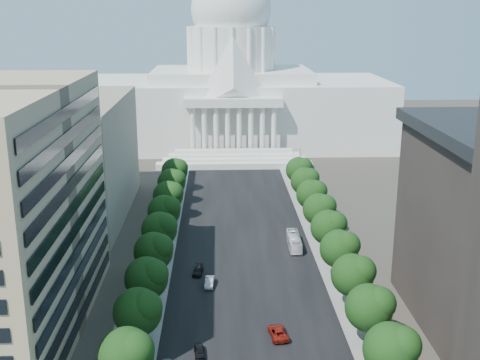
{
  "coord_description": "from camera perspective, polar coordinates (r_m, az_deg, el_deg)",
  "views": [
    {
      "loc": [
        -5.28,
        -47.99,
        50.98
      ],
      "look_at": [
        -0.49,
        81.85,
        14.12
      ],
      "focal_mm": 45.0,
      "sensor_mm": 36.0,
      "label": 1
    }
  ],
  "objects": [
    {
      "name": "tree_r_h",
      "position": [
        152.37,
        6.9,
        -1.27
      ],
      "size": [
        7.79,
        7.6,
        9.97
      ],
      "color": "#33261C",
      "rests_on": "ground"
    },
    {
      "name": "tree_r_i",
      "position": [
        163.75,
        6.26,
        -0.04
      ],
      "size": [
        7.79,
        7.6,
        9.97
      ],
      "color": "#33261C",
      "rests_on": "ground"
    },
    {
      "name": "car_silver",
      "position": [
        116.73,
        -2.92,
        -9.66
      ],
      "size": [
        1.92,
        4.78,
        1.54
      ],
      "primitive_type": "imported",
      "rotation": [
        0.0,
        0.0,
        -0.06
      ],
      "color": "#A5A9AD",
      "rests_on": "ground"
    },
    {
      "name": "tree_r_d",
      "position": [
        108.25,
        10.81,
        -8.75
      ],
      "size": [
        7.79,
        7.6,
        9.97
      ],
      "color": "#33261C",
      "rests_on": "ground"
    },
    {
      "name": "car_red",
      "position": [
        100.27,
        3.63,
        -14.23
      ],
      "size": [
        3.36,
        5.99,
        1.58
      ],
      "primitive_type": "imported",
      "rotation": [
        0.0,
        0.0,
        3.28
      ],
      "color": "maroon",
      "rests_on": "ground"
    },
    {
      "name": "tree_l_i",
      "position": [
        162.51,
        -6.4,
        -0.16
      ],
      "size": [
        7.79,
        7.6,
        9.97
      ],
      "color": "#33261C",
      "rests_on": "ground"
    },
    {
      "name": "tree_l_b",
      "position": [
        85.39,
        -10.54,
        -15.89
      ],
      "size": [
        7.79,
        7.6,
        9.97
      ],
      "color": "#33261C",
      "rests_on": "ground"
    },
    {
      "name": "tree_l_f",
      "position": [
        128.4,
        -7.54,
        -4.59
      ],
      "size": [
        7.79,
        7.6,
        9.97
      ],
      "color": "#33261C",
      "rests_on": "ground"
    },
    {
      "name": "office_block_left_far",
      "position": [
        158.18,
        -17.73,
        1.93
      ],
      "size": [
        38.0,
        52.0,
        30.0
      ],
      "primitive_type": "cube",
      "color": "gray",
      "rests_on": "ground"
    },
    {
      "name": "tree_l_c",
      "position": [
        95.7,
        -9.51,
        -12.13
      ],
      "size": [
        7.79,
        7.6,
        9.97
      ],
      "color": "#33261C",
      "rests_on": "ground"
    },
    {
      "name": "streetlight_f",
      "position": [
        190.15,
        5.56,
        2.03
      ],
      "size": [
        2.61,
        0.44,
        9.0
      ],
      "color": "gray",
      "rests_on": "ground"
    },
    {
      "name": "streetlight_e",
      "position": [
        166.23,
        6.68,
        -0.03
      ],
      "size": [
        2.61,
        0.44,
        9.0
      ],
      "color": "gray",
      "rests_on": "ground"
    },
    {
      "name": "tree_r_g",
      "position": [
        141.1,
        7.64,
        -2.7
      ],
      "size": [
        7.79,
        7.6,
        9.97
      ],
      "color": "#33261C",
      "rests_on": "ground"
    },
    {
      "name": "car_dark_b",
      "position": [
        121.82,
        -4.01,
        -8.6
      ],
      "size": [
        2.3,
        4.67,
        1.3
      ],
      "primitive_type": "imported",
      "rotation": [
        0.0,
        0.0,
        -0.11
      ],
      "color": "black",
      "rests_on": "ground"
    },
    {
      "name": "tree_l_d",
      "position": [
        106.36,
        -8.71,
        -9.11
      ],
      "size": [
        7.79,
        7.6,
        9.97
      ],
      "color": "#33261C",
      "rests_on": "ground"
    },
    {
      "name": "tree_r_e",
      "position": [
        119.0,
        9.55,
        -6.37
      ],
      "size": [
        7.79,
        7.6,
        9.97
      ],
      "color": "#33261C",
      "rests_on": "ground"
    },
    {
      "name": "tree_l_g",
      "position": [
        139.66,
        -7.1,
        -2.88
      ],
      "size": [
        7.79,
        7.6,
        9.97
      ],
      "color": "#33261C",
      "rests_on": "ground"
    },
    {
      "name": "tree_l_j",
      "position": [
        174.04,
        -6.12,
        0.92
      ],
      "size": [
        7.79,
        7.6,
        9.97
      ],
      "color": "#33261C",
      "rests_on": "ground"
    },
    {
      "name": "streetlight_c",
      "position": [
        119.73,
        10.26,
        -6.59
      ],
      "size": [
        2.61,
        0.44,
        9.0
      ],
      "color": "gray",
      "rests_on": "ground"
    },
    {
      "name": "car_dark_a",
      "position": [
        95.72,
        -3.86,
        -15.91
      ],
      "size": [
        2.03,
        4.11,
        1.35
      ],
      "primitive_type": "imported",
      "rotation": [
        0.0,
        0.0,
        0.11
      ],
      "color": "black",
      "rests_on": "ground"
    },
    {
      "name": "sidewalk_right",
      "position": [
        149.1,
        7.41,
        -4.29
      ],
      "size": [
        8.0,
        260.0,
        0.02
      ],
      "primitive_type": "cube",
      "color": "gray",
      "rests_on": "ground"
    },
    {
      "name": "tree_r_j",
      "position": [
        175.2,
        5.7,
        1.04
      ],
      "size": [
        7.79,
        7.6,
        9.97
      ],
      "color": "#33261C",
      "rests_on": "ground"
    },
    {
      "name": "streetlight_d",
      "position": [
        142.69,
        8.17,
        -2.78
      ],
      "size": [
        2.61,
        0.44,
        9.0
      ],
      "color": "gray",
      "rests_on": "ground"
    },
    {
      "name": "tree_r_c",
      "position": [
        97.79,
        12.37,
        -11.65
      ],
      "size": [
        7.79,
        7.6,
        9.97
      ],
      "color": "#33261C",
      "rests_on": "ground"
    },
    {
      "name": "sidewalk_left",
      "position": [
        147.74,
        -7.33,
        -4.48
      ],
      "size": [
        8.0,
        260.0,
        0.02
      ],
      "primitive_type": "cube",
      "color": "gray",
      "rests_on": "ground"
    },
    {
      "name": "road_asphalt",
      "position": [
        147.2,
        0.07,
        -4.42
      ],
      "size": [
        30.0,
        260.0,
        0.01
      ],
      "primitive_type": "cube",
      "color": "black",
      "rests_on": "ground"
    },
    {
      "name": "tree_l_h",
      "position": [
        151.04,
        -6.72,
        -1.42
      ],
      "size": [
        7.79,
        7.6,
        9.97
      ],
      "color": "#33261C",
      "rests_on": "ground"
    },
    {
      "name": "streetlight_b",
      "position": [
        97.78,
        13.37,
        -12.14
      ],
      "size": [
        2.61,
        0.44,
        9.0
      ],
      "color": "gray",
      "rests_on": "ground"
    },
    {
      "name": "tree_l_e",
      "position": [
        117.29,
        -8.07,
        -6.64
      ],
      "size": [
        7.79,
        7.6,
        9.97
      ],
      "color": "#33261C",
      "rests_on": "ground"
    },
    {
      "name": "capitol",
      "position": [
        234.99,
        -0.82,
        8.27
      ],
      "size": [
        120.0,
        56.0,
        73.0
      ],
      "color": "white",
      "rests_on": "ground"
    },
    {
      "name": "tree_r_f",
      "position": [
        129.97,
        8.51,
        -4.38
      ],
      "size": [
        7.79,
        7.6,
        9.97
      ],
      "color": "#33261C",
      "rests_on": "ground"
    },
    {
      "name": "city_bus",
      "position": [
        134.69,
        5.15,
        -5.79
      ],
      "size": [
        2.64,
        10.65,
        2.96
      ],
      "primitive_type": "imported",
      "rotation": [
        0.0,
        0.0,
        -0.01
      ],
      "color": "white",
      "rests_on": "ground"
    },
    {
      "name": "tree_r_b",
      "position": [
        87.72,
        14.33,
        -15.21
      ],
      "size": [
        7.79,
        7.6,
        9.97
      ],
      "color": "#33261C",
      "rests_on": "ground"
    }
  ]
}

